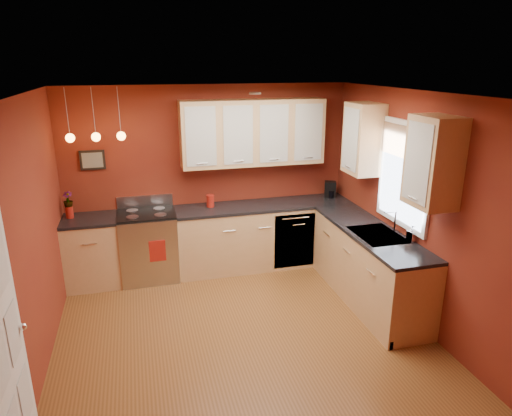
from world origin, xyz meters
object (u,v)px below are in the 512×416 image
object	(u,v)px
red_canister	(210,201)
soap_pump	(412,234)
sink	(378,236)
coffee_maker	(330,190)
gas_range	(149,245)

from	to	relation	value
red_canister	soap_pump	size ratio (longest dim) A/B	0.87
sink	coffee_maker	size ratio (longest dim) A/B	2.93
coffee_maker	soap_pump	size ratio (longest dim) A/B	1.21
gas_range	coffee_maker	world-z (taller)	coffee_maker
red_canister	coffee_maker	world-z (taller)	coffee_maker
gas_range	red_canister	bearing A→B (deg)	4.76
gas_range	soap_pump	world-z (taller)	soap_pump
red_canister	soap_pump	world-z (taller)	soap_pump
coffee_maker	gas_range	bearing A→B (deg)	-156.57
sink	coffee_maker	distance (m)	1.60
sink	coffee_maker	bearing A→B (deg)	86.88
sink	soap_pump	bearing A→B (deg)	-51.11
gas_range	soap_pump	size ratio (longest dim) A/B	5.63
gas_range	sink	world-z (taller)	sink
sink	soap_pump	xyz separation A→B (m)	(0.25, -0.31, 0.12)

